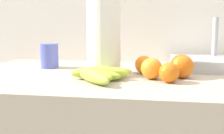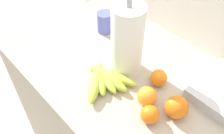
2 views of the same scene
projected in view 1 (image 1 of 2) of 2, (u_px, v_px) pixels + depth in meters
The scene contains 9 objects.
wall_back at pixel (162, 109), 1.43m from camera, with size 1.86×0.06×1.30m, color silver.
banana_bunch at pixel (97, 74), 0.96m from camera, with size 0.21×0.22×0.04m.
orange_back_left at pixel (144, 65), 1.08m from camera, with size 0.07×0.07×0.07m, color orange.
orange_far_right at pixel (152, 69), 0.98m from camera, with size 0.07×0.07×0.07m, color orange.
orange_front at pixel (182, 66), 1.00m from camera, with size 0.08×0.08×0.08m, color orange.
orange_back_right at pixel (169, 73), 0.92m from camera, with size 0.06×0.06×0.06m, color orange.
paper_towel_roll at pixel (104, 34), 1.05m from camera, with size 0.12×0.12×0.32m.
sink_basin at pixel (218, 63), 1.18m from camera, with size 0.37×0.25×0.21m.
mug at pixel (50, 56), 1.21m from camera, with size 0.07×0.07×0.10m, color #5660BF.
Camera 1 is at (-0.02, -1.04, 1.08)m, focal length 46.96 mm.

